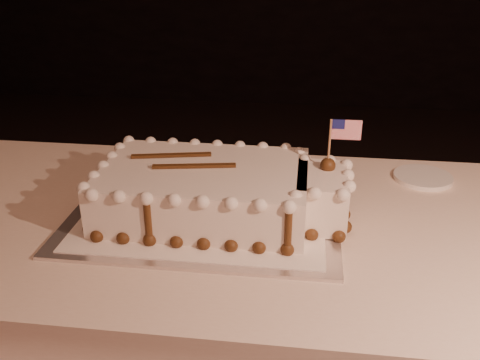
# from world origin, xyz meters

# --- Properties ---
(banquet_table) EXTENTS (2.40, 0.80, 0.75)m
(banquet_table) POSITION_xyz_m (0.00, 0.60, 0.38)
(banquet_table) COLOR #FBDDC3
(banquet_table) RESTS_ON ground
(cake_board) EXTENTS (0.60, 0.45, 0.01)m
(cake_board) POSITION_xyz_m (-0.30, 0.60, 0.75)
(cake_board) COLOR silver
(cake_board) RESTS_ON banquet_table
(doily) EXTENTS (0.54, 0.41, 0.00)m
(doily) POSITION_xyz_m (-0.30, 0.60, 0.76)
(doily) COLOR white
(doily) RESTS_ON cake_board
(sheet_cake) EXTENTS (0.57, 0.33, 0.23)m
(sheet_cake) POSITION_xyz_m (-0.27, 0.60, 0.81)
(sheet_cake) COLOR white
(sheet_cake) RESTS_ON doily
(side_plate) EXTENTS (0.15, 0.15, 0.01)m
(side_plate) POSITION_xyz_m (0.23, 0.87, 0.76)
(side_plate) COLOR white
(side_plate) RESTS_ON banquet_table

